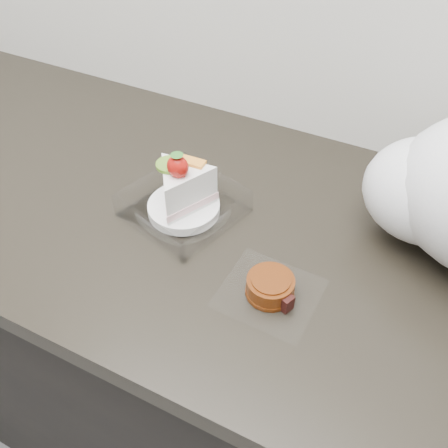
{
  "coord_description": "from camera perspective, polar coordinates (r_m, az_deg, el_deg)",
  "views": [
    {
      "loc": [
        0.39,
        1.14,
        1.48
      ],
      "look_at": [
        0.14,
        1.64,
        0.94
      ],
      "focal_mm": 40.0,
      "sensor_mm": 36.0,
      "label": 1
    }
  ],
  "objects": [
    {
      "name": "mooncake_wrap",
      "position": [
        0.73,
        5.36,
        -7.31
      ],
      "size": [
        0.14,
        0.14,
        0.03
      ],
      "rotation": [
        0.0,
        0.0,
        0.14
      ],
      "color": "white",
      "rests_on": "counter"
    },
    {
      "name": "counter",
      "position": [
        1.23,
        -4.8,
        -13.11
      ],
      "size": [
        2.04,
        0.64,
        0.9
      ],
      "color": "black",
      "rests_on": "ground"
    },
    {
      "name": "cake_tray",
      "position": [
        0.84,
        -4.7,
        3.01
      ],
      "size": [
        0.21,
        0.21,
        0.13
      ],
      "rotation": [
        0.0,
        0.0,
        -0.27
      ],
      "color": "white",
      "rests_on": "counter"
    }
  ]
}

